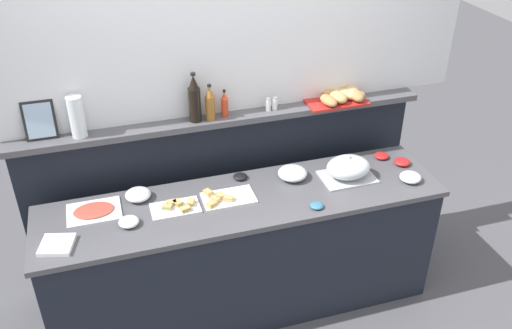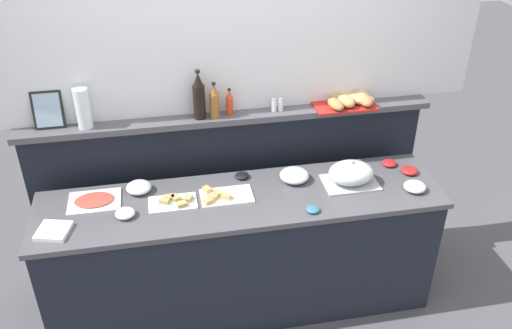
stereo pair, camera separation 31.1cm
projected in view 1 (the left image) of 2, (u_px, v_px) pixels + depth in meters
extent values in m
plane|color=#4C4C51|center=(224.00, 249.00, 4.29)|extent=(12.00, 12.00, 0.00)
cube|color=black|center=(244.00, 257.00, 3.58)|extent=(2.44, 0.56, 0.85)
cube|color=#4C4C51|center=(244.00, 201.00, 3.35)|extent=(2.48, 0.60, 0.03)
cube|color=black|center=(225.00, 193.00, 3.88)|extent=(2.65, 0.08, 1.21)
cube|color=#4C4C51|center=(224.00, 117.00, 3.51)|extent=(2.65, 0.22, 0.04)
cube|color=silver|center=(218.00, 4.00, 3.20)|extent=(3.25, 0.08, 1.35)
cube|color=white|center=(229.00, 198.00, 3.34)|extent=(0.32, 0.19, 0.01)
cube|color=tan|center=(220.00, 197.00, 3.34)|extent=(0.04, 0.06, 0.01)
cube|color=#E5C666|center=(220.00, 196.00, 3.33)|extent=(0.04, 0.06, 0.01)
cube|color=tan|center=(220.00, 195.00, 3.33)|extent=(0.04, 0.06, 0.01)
cube|color=tan|center=(212.00, 205.00, 3.26)|extent=(0.07, 0.06, 0.01)
cube|color=#E5C666|center=(212.00, 204.00, 3.26)|extent=(0.07, 0.06, 0.01)
cube|color=tan|center=(212.00, 203.00, 3.25)|extent=(0.07, 0.06, 0.01)
cube|color=tan|center=(208.00, 194.00, 3.36)|extent=(0.06, 0.07, 0.01)
cube|color=#E5C666|center=(208.00, 193.00, 3.36)|extent=(0.06, 0.07, 0.01)
cube|color=tan|center=(208.00, 191.00, 3.36)|extent=(0.06, 0.07, 0.01)
cube|color=tan|center=(215.00, 201.00, 3.30)|extent=(0.06, 0.07, 0.01)
cube|color=#E5C666|center=(215.00, 199.00, 3.30)|extent=(0.06, 0.07, 0.01)
cube|color=tan|center=(215.00, 198.00, 3.29)|extent=(0.06, 0.07, 0.01)
cube|color=tan|center=(228.00, 199.00, 3.31)|extent=(0.07, 0.06, 0.01)
cube|color=#E5C666|center=(228.00, 198.00, 3.31)|extent=(0.07, 0.06, 0.01)
cube|color=tan|center=(228.00, 197.00, 3.30)|extent=(0.07, 0.06, 0.01)
cube|color=silver|center=(175.00, 208.00, 3.25)|extent=(0.29, 0.17, 0.01)
cube|color=tan|center=(185.00, 210.00, 3.22)|extent=(0.07, 0.05, 0.01)
cube|color=#66994C|center=(185.00, 209.00, 3.22)|extent=(0.07, 0.05, 0.01)
cube|color=tan|center=(185.00, 208.00, 3.21)|extent=(0.07, 0.05, 0.01)
cube|color=tan|center=(191.00, 204.00, 3.28)|extent=(0.06, 0.07, 0.01)
cube|color=#66994C|center=(191.00, 202.00, 3.27)|extent=(0.06, 0.07, 0.01)
cube|color=tan|center=(191.00, 201.00, 3.27)|extent=(0.06, 0.07, 0.01)
cube|color=tan|center=(167.00, 208.00, 3.24)|extent=(0.07, 0.06, 0.01)
cube|color=#66994C|center=(167.00, 207.00, 3.23)|extent=(0.07, 0.06, 0.01)
cube|color=tan|center=(167.00, 206.00, 3.23)|extent=(0.07, 0.06, 0.01)
cube|color=tan|center=(178.00, 204.00, 3.27)|extent=(0.06, 0.07, 0.01)
cube|color=#66994C|center=(178.00, 203.00, 3.27)|extent=(0.06, 0.07, 0.01)
cube|color=tan|center=(178.00, 202.00, 3.26)|extent=(0.06, 0.07, 0.01)
cube|color=tan|center=(172.00, 204.00, 3.27)|extent=(0.06, 0.04, 0.01)
cube|color=#66994C|center=(172.00, 203.00, 3.27)|extent=(0.06, 0.04, 0.01)
cube|color=tan|center=(171.00, 202.00, 3.27)|extent=(0.06, 0.04, 0.01)
cube|color=silver|center=(94.00, 212.00, 3.22)|extent=(0.31, 0.23, 0.01)
ellipsoid|color=#B24738|center=(94.00, 210.00, 3.22)|extent=(0.23, 0.16, 0.01)
cube|color=#B7BABF|center=(347.00, 177.00, 3.54)|extent=(0.34, 0.24, 0.01)
ellipsoid|color=silver|center=(348.00, 167.00, 3.50)|extent=(0.28, 0.23, 0.14)
sphere|color=#B7BABF|center=(349.00, 157.00, 3.46)|extent=(0.02, 0.02, 0.02)
ellipsoid|color=silver|center=(129.00, 222.00, 3.11)|extent=(0.12, 0.12, 0.05)
ellipsoid|color=white|center=(129.00, 223.00, 3.12)|extent=(0.09, 0.09, 0.03)
ellipsoid|color=silver|center=(292.00, 173.00, 3.52)|extent=(0.19, 0.19, 0.07)
ellipsoid|color=#F28C4C|center=(292.00, 175.00, 3.53)|extent=(0.15, 0.15, 0.04)
ellipsoid|color=silver|center=(410.00, 177.00, 3.50)|extent=(0.14, 0.14, 0.06)
ellipsoid|color=#BF4C3F|center=(410.00, 178.00, 3.50)|extent=(0.11, 0.11, 0.03)
ellipsoid|color=silver|center=(138.00, 194.00, 3.33)|extent=(0.16, 0.16, 0.06)
ellipsoid|color=#E5CC66|center=(138.00, 196.00, 3.33)|extent=(0.12, 0.12, 0.04)
ellipsoid|color=red|center=(402.00, 162.00, 3.67)|extent=(0.11, 0.11, 0.04)
ellipsoid|color=black|center=(240.00, 176.00, 3.53)|extent=(0.09, 0.09, 0.03)
ellipsoid|color=teal|center=(317.00, 206.00, 3.26)|extent=(0.08, 0.08, 0.03)
ellipsoid|color=red|center=(382.00, 156.00, 3.74)|extent=(0.10, 0.10, 0.03)
cube|color=white|center=(57.00, 245.00, 2.96)|extent=(0.21, 0.21, 0.02)
cylinder|color=#8E5B23|center=(210.00, 108.00, 3.39)|extent=(0.06, 0.06, 0.16)
cone|color=#8E5B23|center=(209.00, 92.00, 3.34)|extent=(0.05, 0.05, 0.06)
cylinder|color=black|center=(209.00, 86.00, 3.32)|extent=(0.02, 0.02, 0.02)
cylinder|color=black|center=(195.00, 105.00, 3.37)|extent=(0.08, 0.08, 0.22)
cone|color=black|center=(193.00, 82.00, 3.29)|extent=(0.06, 0.06, 0.08)
cylinder|color=black|center=(193.00, 74.00, 3.26)|extent=(0.03, 0.03, 0.02)
cylinder|color=red|center=(225.00, 107.00, 3.45)|extent=(0.04, 0.04, 0.12)
cone|color=red|center=(225.00, 95.00, 3.41)|extent=(0.04, 0.04, 0.04)
cylinder|color=black|center=(225.00, 91.00, 3.39)|extent=(0.02, 0.02, 0.02)
cylinder|color=white|center=(268.00, 105.00, 3.53)|extent=(0.03, 0.03, 0.08)
cylinder|color=#B7BABF|center=(268.00, 99.00, 3.50)|extent=(0.03, 0.03, 0.01)
cylinder|color=white|center=(275.00, 104.00, 3.54)|extent=(0.03, 0.03, 0.08)
cylinder|color=#B7BABF|center=(275.00, 98.00, 3.51)|extent=(0.03, 0.03, 0.01)
cube|color=#B2231E|center=(335.00, 100.00, 3.66)|extent=(0.40, 0.26, 0.02)
ellipsoid|color=#B7844C|center=(331.00, 94.00, 3.66)|extent=(0.14, 0.12, 0.05)
ellipsoid|color=tan|center=(351.00, 91.00, 3.68)|extent=(0.16, 0.15, 0.07)
ellipsoid|color=tan|center=(354.00, 95.00, 3.63)|extent=(0.17, 0.12, 0.06)
ellipsoid|color=tan|center=(338.00, 97.00, 3.60)|extent=(0.13, 0.16, 0.07)
ellipsoid|color=#AD7A47|center=(329.00, 101.00, 3.57)|extent=(0.11, 0.17, 0.06)
ellipsoid|color=tan|center=(344.00, 94.00, 3.65)|extent=(0.15, 0.15, 0.06)
ellipsoid|color=tan|center=(337.00, 92.00, 3.68)|extent=(0.13, 0.14, 0.06)
ellipsoid|color=#B7844C|center=(348.00, 90.00, 3.70)|extent=(0.15, 0.15, 0.06)
ellipsoid|color=#AD7A47|center=(357.00, 96.00, 3.62)|extent=(0.10, 0.15, 0.06)
cube|color=black|center=(40.00, 120.00, 3.17)|extent=(0.18, 0.06, 0.23)
cube|color=#99B2CC|center=(39.00, 121.00, 3.17)|extent=(0.15, 0.04, 0.20)
cylinder|color=silver|center=(77.00, 117.00, 3.19)|extent=(0.09, 0.09, 0.25)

